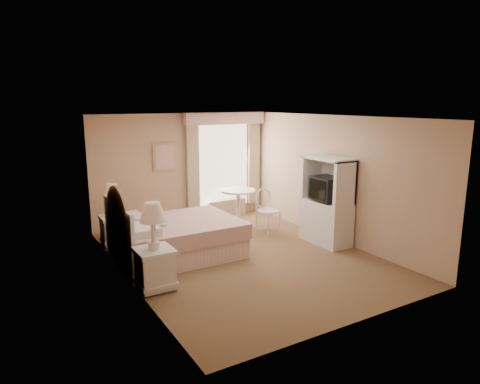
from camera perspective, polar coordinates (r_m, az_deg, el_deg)
room at (r=7.50m, az=0.53°, el=0.38°), size 4.21×5.51×2.51m
window at (r=10.27m, az=-2.04°, el=4.05°), size 2.05×0.22×2.51m
framed_art at (r=9.68m, az=-10.08°, el=4.64°), size 0.52×0.04×0.62m
bed at (r=7.84m, az=-9.12°, el=-5.97°), size 2.16×1.70×1.50m
nightstand_near at (r=6.53m, az=-11.34°, el=-8.55°), size 0.54×0.54×1.31m
nightstand_far at (r=8.74m, az=-16.52°, el=-3.83°), size 0.49×0.49×1.20m
round_table at (r=9.62m, az=-0.24°, el=-1.29°), size 0.78×0.78×0.82m
cafe_chair at (r=9.13m, az=3.51°, el=-2.04°), size 0.53×0.53×0.95m
armoire at (r=8.57m, az=11.48°, el=-2.08°), size 0.52×1.03×1.72m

